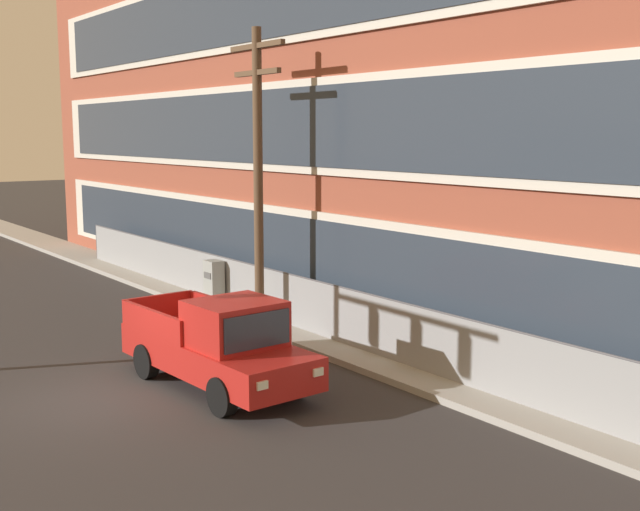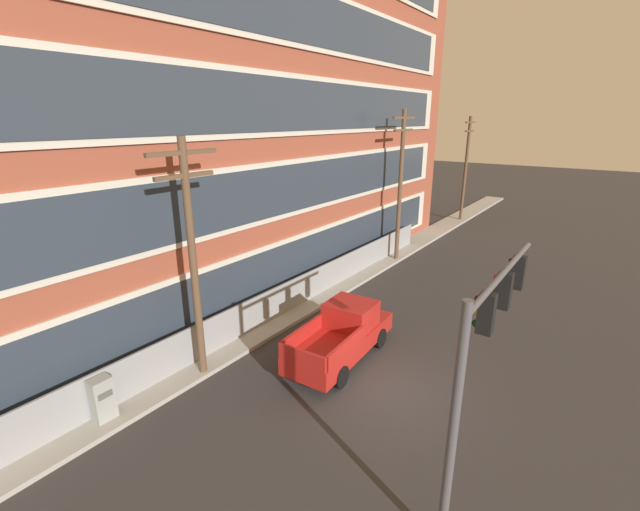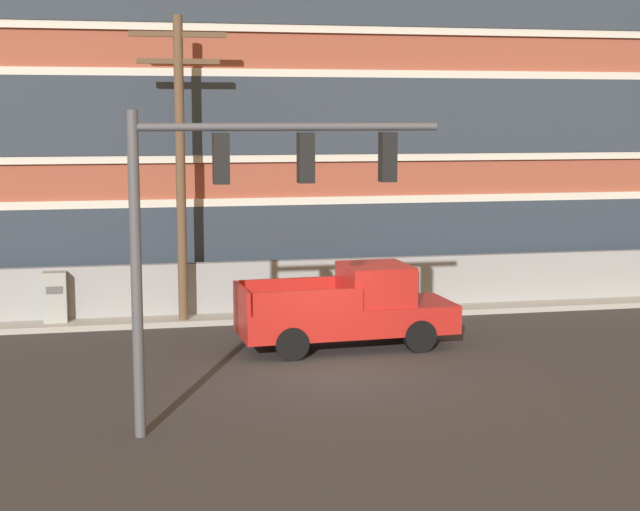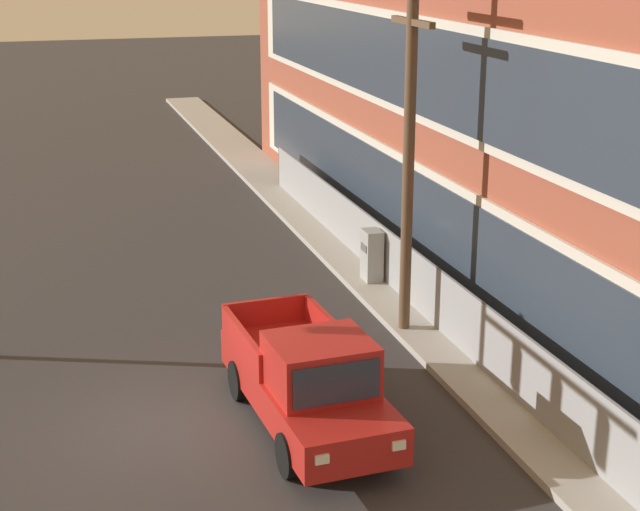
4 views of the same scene
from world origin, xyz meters
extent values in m
plane|color=#333030|center=(0.00, 0.00, 0.00)|extent=(160.00, 160.00, 0.00)
cube|color=#9E9B93|center=(0.00, 6.58, 0.08)|extent=(80.00, 1.86, 0.16)
cube|color=brown|center=(-0.78, 12.72, 9.22)|extent=(46.22, 10.42, 18.44)
cube|color=beige|center=(-0.78, 7.45, 2.03)|extent=(42.52, 0.10, 2.66)
cube|color=#2D3844|center=(-0.78, 7.39, 2.03)|extent=(40.67, 0.06, 2.21)
cube|color=beige|center=(-0.78, 7.45, 5.72)|extent=(42.52, 0.10, 2.66)
cube|color=#2D3844|center=(-0.78, 7.39, 5.72)|extent=(40.67, 0.06, 2.21)
cube|color=gray|center=(-0.47, 6.66, 0.81)|extent=(34.08, 0.04, 1.61)
cylinder|color=#4C4C51|center=(-17.51, 6.66, 0.81)|extent=(0.06, 0.06, 1.61)
cylinder|color=#4C4C51|center=(-0.47, 6.66, 1.61)|extent=(34.08, 0.05, 0.05)
cube|color=#AD1E19|center=(0.78, 2.47, 0.75)|extent=(5.44, 2.22, 0.70)
cube|color=#AD1E19|center=(1.53, 2.52, 1.58)|extent=(1.70, 1.86, 0.97)
cube|color=#283342|center=(2.35, 2.56, 1.58)|extent=(0.15, 1.58, 0.72)
cube|color=#AD1E19|center=(-0.47, 3.31, 1.38)|extent=(2.67, 0.27, 0.56)
cube|color=#AD1E19|center=(-0.37, 1.50, 1.38)|extent=(2.67, 0.27, 0.56)
cube|color=#AD1E19|center=(-1.84, 2.33, 1.38)|extent=(0.20, 1.85, 0.56)
cylinder|color=black|center=(2.33, 3.45, 0.40)|extent=(0.81, 0.30, 0.80)
cylinder|color=black|center=(2.43, 1.68, 0.40)|extent=(0.81, 0.30, 0.80)
cylinder|color=black|center=(-0.87, 3.27, 0.40)|extent=(0.81, 0.30, 0.80)
cylinder|color=black|center=(-0.77, 1.50, 0.40)|extent=(0.81, 0.30, 0.80)
cube|color=white|center=(3.43, 3.30, 0.85)|extent=(0.07, 0.24, 0.16)
cube|color=white|center=(3.51, 1.95, 0.85)|extent=(0.07, 0.24, 0.16)
cylinder|color=brown|center=(-3.02, 5.93, 4.18)|extent=(0.26, 0.26, 8.35)
cube|color=brown|center=(-3.02, 5.93, 7.85)|extent=(2.57, 0.14, 0.14)
cube|color=brown|center=(-3.02, 5.93, 7.15)|extent=(2.18, 0.14, 0.14)
cube|color=#939993|center=(-6.44, 6.34, 0.77)|extent=(0.62, 0.45, 1.53)
cube|color=#515151|center=(-6.44, 6.11, 1.07)|extent=(0.43, 0.02, 0.20)
camera|label=1|loc=(15.85, -5.69, 5.54)|focal=45.00mm
camera|label=2|loc=(-11.51, -5.28, 8.88)|focal=24.00mm
camera|label=3|loc=(-4.63, -20.70, 5.73)|focal=55.00mm
camera|label=4|loc=(16.87, -2.09, 8.76)|focal=55.00mm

